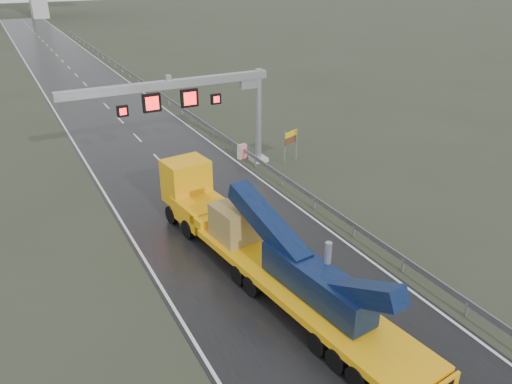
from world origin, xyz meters
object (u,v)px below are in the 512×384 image
exit_sign_pair (291,140)px  striped_barrier (242,151)px  heavy_haul_truck (250,238)px  sign_gantry (199,98)px

exit_sign_pair → striped_barrier: size_ratio=2.18×
heavy_haul_truck → exit_sign_pair: (9.60, 11.68, 0.05)m
sign_gantry → heavy_haul_truck: (-2.70, -13.04, -3.87)m
sign_gantry → striped_barrier: size_ratio=12.67×
heavy_haul_truck → exit_sign_pair: heavy_haul_truck is taller
sign_gantry → striped_barrier: (3.90, 1.08, -5.02)m
heavy_haul_truck → sign_gantry: bearing=71.6°
heavy_haul_truck → striped_barrier: size_ratio=16.39×
heavy_haul_truck → exit_sign_pair: 15.12m
sign_gantry → striped_barrier: 6.45m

